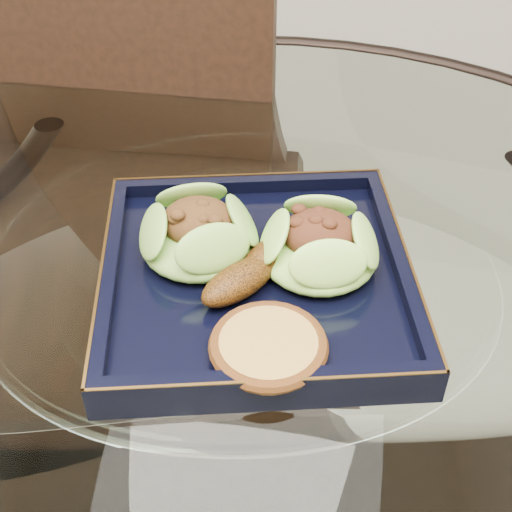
# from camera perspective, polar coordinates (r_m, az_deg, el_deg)

# --- Properties ---
(dining_table) EXTENTS (1.13, 1.13, 0.77)m
(dining_table) POSITION_cam_1_polar(r_m,az_deg,el_deg) (0.75, -1.04, -12.68)
(dining_table) COLOR white
(dining_table) RESTS_ON ground
(dining_chair) EXTENTS (0.40, 0.40, 0.91)m
(dining_chair) POSITION_cam_1_polar(r_m,az_deg,el_deg) (1.04, -9.96, -2.23)
(dining_chair) COLOR black
(dining_chair) RESTS_ON ground
(navy_plate) EXTENTS (0.32, 0.32, 0.02)m
(navy_plate) POSITION_cam_1_polar(r_m,az_deg,el_deg) (0.64, -0.00, -2.05)
(navy_plate) COLOR black
(navy_plate) RESTS_ON dining_table
(lettuce_wrap_left) EXTENTS (0.11, 0.11, 0.04)m
(lettuce_wrap_left) POSITION_cam_1_polar(r_m,az_deg,el_deg) (0.64, -4.60, 1.57)
(lettuce_wrap_left) COLOR #5C8B28
(lettuce_wrap_left) RESTS_ON navy_plate
(lettuce_wrap_right) EXTENTS (0.13, 0.13, 0.04)m
(lettuce_wrap_right) POSITION_cam_1_polar(r_m,az_deg,el_deg) (0.63, 5.05, 0.56)
(lettuce_wrap_right) COLOR #74A931
(lettuce_wrap_right) RESTS_ON navy_plate
(roasted_plantain) EXTENTS (0.11, 0.15, 0.03)m
(roasted_plantain) POSITION_cam_1_polar(r_m,az_deg,el_deg) (0.62, 1.18, -0.02)
(roasted_plantain) COLOR #592F09
(roasted_plantain) RESTS_ON navy_plate
(crumb_patty) EXTENTS (0.09, 0.09, 0.02)m
(crumb_patty) POSITION_cam_1_polar(r_m,az_deg,el_deg) (0.56, 1.00, -7.33)
(crumb_patty) COLOR #BB8B3E
(crumb_patty) RESTS_ON navy_plate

